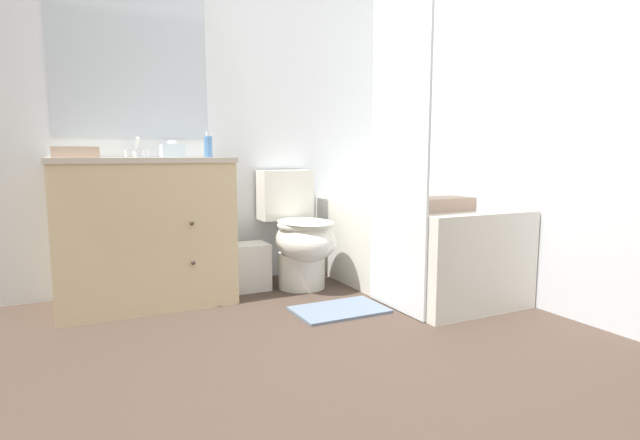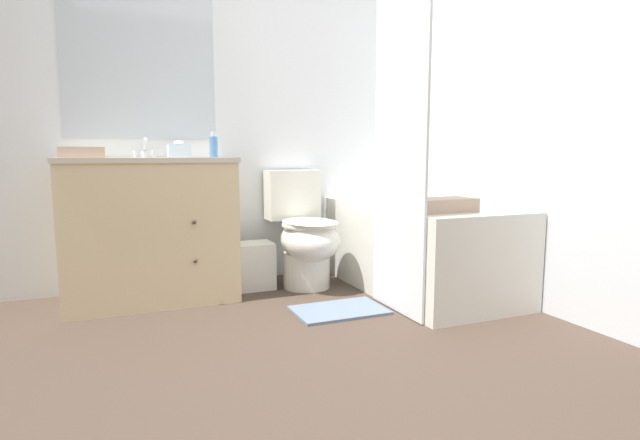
# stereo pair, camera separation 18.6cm
# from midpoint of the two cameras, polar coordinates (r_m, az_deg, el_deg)

# --- Properties ---
(ground_plane) EXTENTS (14.00, 14.00, 0.00)m
(ground_plane) POSITION_cam_midpoint_polar(r_m,az_deg,el_deg) (2.28, 3.50, -15.64)
(ground_plane) COLOR #47382D
(wall_back) EXTENTS (8.00, 0.06, 2.50)m
(wall_back) POSITION_cam_midpoint_polar(r_m,az_deg,el_deg) (3.63, -9.83, 13.02)
(wall_back) COLOR silver
(wall_back) RESTS_ON ground_plane
(wall_right) EXTENTS (0.05, 2.62, 2.50)m
(wall_right) POSITION_cam_midpoint_polar(r_m,az_deg,el_deg) (3.54, 15.68, 12.98)
(wall_right) COLOR silver
(wall_right) RESTS_ON ground_plane
(vanity_cabinet) EXTENTS (1.00, 0.60, 0.88)m
(vanity_cabinet) POSITION_cam_midpoint_polar(r_m,az_deg,el_deg) (3.20, -21.03, -1.04)
(vanity_cabinet) COLOR beige
(vanity_cabinet) RESTS_ON ground_plane
(sink_faucet) EXTENTS (0.14, 0.12, 0.12)m
(sink_faucet) POSITION_cam_midpoint_polar(r_m,az_deg,el_deg) (3.36, -21.72, 7.27)
(sink_faucet) COLOR silver
(sink_faucet) RESTS_ON vanity_cabinet
(toilet) EXTENTS (0.37, 0.68, 0.79)m
(toilet) POSITION_cam_midpoint_polar(r_m,az_deg,el_deg) (3.37, -3.90, -1.74)
(toilet) COLOR silver
(toilet) RESTS_ON ground_plane
(bathtub) EXTENTS (0.74, 1.42, 0.57)m
(bathtub) POSITION_cam_midpoint_polar(r_m,az_deg,el_deg) (3.40, 8.89, -2.84)
(bathtub) COLOR silver
(bathtub) RESTS_ON ground_plane
(shower_curtain) EXTENTS (0.01, 0.53, 1.87)m
(shower_curtain) POSITION_cam_midpoint_polar(r_m,az_deg,el_deg) (2.83, 7.13, 8.38)
(shower_curtain) COLOR white
(shower_curtain) RESTS_ON ground_plane
(wastebasket) EXTENTS (0.26, 0.22, 0.31)m
(wastebasket) POSITION_cam_midpoint_polar(r_m,az_deg,el_deg) (3.37, -9.79, -5.28)
(wastebasket) COLOR silver
(wastebasket) RESTS_ON ground_plane
(tissue_box) EXTENTS (0.14, 0.12, 0.11)m
(tissue_box) POSITION_cam_midpoint_polar(r_m,az_deg,el_deg) (3.32, -18.10, 7.56)
(tissue_box) COLOR silver
(tissue_box) RESTS_ON vanity_cabinet
(soap_dispenser) EXTENTS (0.05, 0.05, 0.16)m
(soap_dispenser) POSITION_cam_midpoint_polar(r_m,az_deg,el_deg) (3.23, -14.29, 8.20)
(soap_dispenser) COLOR #4C7AB2
(soap_dispenser) RESTS_ON vanity_cabinet
(hand_towel_folded) EXTENTS (0.23, 0.13, 0.06)m
(hand_towel_folded) POSITION_cam_midpoint_polar(r_m,az_deg,el_deg) (3.01, -27.79, 6.88)
(hand_towel_folded) COLOR tan
(hand_towel_folded) RESTS_ON vanity_cabinet
(bath_towel_folded) EXTENTS (0.36, 0.20, 0.08)m
(bath_towel_folded) POSITION_cam_midpoint_polar(r_m,az_deg,el_deg) (2.92, 11.83, 1.79)
(bath_towel_folded) COLOR tan
(bath_towel_folded) RESTS_ON bathtub
(bath_mat) EXTENTS (0.52, 0.34, 0.02)m
(bath_mat) POSITION_cam_midpoint_polar(r_m,az_deg,el_deg) (2.91, 0.38, -10.25)
(bath_mat) COLOR slate
(bath_mat) RESTS_ON ground_plane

